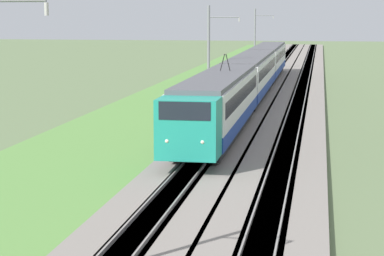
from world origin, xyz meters
name	(u,v)px	position (x,y,z in m)	size (l,w,h in m)	color
ballast_main	(247,105)	(50.00, 0.00, 0.15)	(240.00, 4.40, 0.30)	gray
ballast_adjacent	(298,106)	(50.00, -4.22, 0.15)	(240.00, 4.40, 0.30)	gray
track_main	(247,105)	(50.00, 0.00, 0.16)	(240.00, 1.57, 0.45)	#4C4238
track_adjacent	(298,106)	(50.00, -4.22, 0.16)	(240.00, 1.57, 0.45)	#4C4238
grass_verge	(166,104)	(50.00, 6.86, 0.06)	(240.00, 9.16, 0.12)	#5B8E42
passenger_train	(251,74)	(53.69, 0.00, 2.41)	(64.81, 3.01, 5.14)	teal
catenary_mast_mid	(209,57)	(46.45, 2.64, 4.29)	(0.22, 2.56, 8.29)	slate
catenary_mast_far	(255,39)	(88.01, 2.64, 4.29)	(0.22, 2.56, 8.30)	slate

